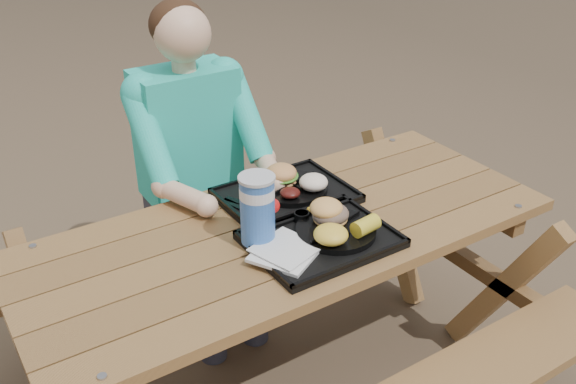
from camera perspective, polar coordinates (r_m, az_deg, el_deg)
picnic_table at (r=2.37m, az=0.00°, el=-10.75°), size 1.80×1.49×0.75m
tray_near at (r=2.06m, az=2.93°, el=-4.30°), size 0.45×0.35×0.02m
tray_far at (r=2.30m, az=-0.17°, el=-0.39°), size 0.45×0.35×0.02m
plate_near at (r=2.07m, az=4.27°, el=-3.44°), size 0.26×0.26×0.02m
plate_far at (r=2.31m, az=0.32°, el=0.34°), size 0.26×0.26×0.02m
napkin_stack at (r=1.97m, az=-0.27°, el=-5.38°), size 0.24×0.24×0.02m
soda_cup at (r=1.98m, az=-2.73°, el=-1.67°), size 0.11×0.11×0.22m
condiment_bbq at (r=2.13m, az=1.22°, el=-2.20°), size 0.05×0.05×0.03m
condiment_mustard at (r=2.16m, az=2.21°, el=-1.84°), size 0.05×0.05×0.03m
sandwich at (r=2.08m, az=3.82°, el=-1.13°), size 0.11×0.11×0.12m
mac_cheese at (r=1.98m, az=3.83°, el=-3.79°), size 0.11×0.11×0.05m
corn_cob at (r=2.04m, az=6.92°, el=-2.99°), size 0.10×0.10×0.05m
cutlery_far at (r=2.23m, az=-3.75°, el=-1.15°), size 0.11×0.17×0.01m
burger at (r=2.31m, az=-0.61°, el=2.04°), size 0.12×0.12×0.10m
baked_beans at (r=2.23m, az=0.18°, el=-0.07°), size 0.07×0.07×0.03m
potato_salad at (r=2.28m, az=2.28°, el=0.88°), size 0.10×0.10×0.06m
diner at (r=2.65m, az=-8.39°, el=0.55°), size 0.48×0.84×1.28m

